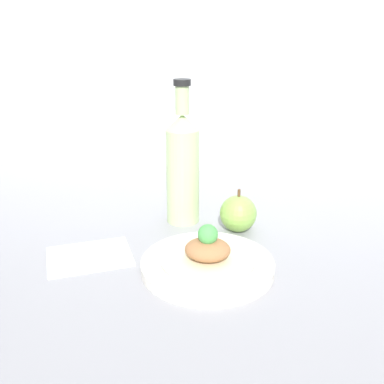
{
  "coord_description": "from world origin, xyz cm",
  "views": [
    {
      "loc": [
        0.37,
        -68.98,
        39.73
      ],
      "look_at": [
        -7.73,
        7.94,
        10.32
      ],
      "focal_mm": 42.0,
      "sensor_mm": 36.0,
      "label": 1
    }
  ],
  "objects_px": {
    "plate": "(205,264)",
    "apple": "(236,213)",
    "plated_food": "(205,251)",
    "cider_bottle": "(181,166)"
  },
  "relations": [
    {
      "from": "plate",
      "to": "plated_food",
      "type": "height_order",
      "value": "plated_food"
    },
    {
      "from": "plated_food",
      "to": "apple",
      "type": "relative_size",
      "value": 1.81
    },
    {
      "from": "plate",
      "to": "apple",
      "type": "xyz_separation_m",
      "value": [
        0.05,
        0.16,
        0.03
      ]
    },
    {
      "from": "plated_food",
      "to": "apple",
      "type": "distance_m",
      "value": 0.17
    },
    {
      "from": "cider_bottle",
      "to": "apple",
      "type": "distance_m",
      "value": 0.15
    },
    {
      "from": "plate",
      "to": "cider_bottle",
      "type": "relative_size",
      "value": 0.77
    },
    {
      "from": "cider_bottle",
      "to": "apple",
      "type": "bearing_deg",
      "value": -18.12
    },
    {
      "from": "plated_food",
      "to": "plate",
      "type": "bearing_deg",
      "value": 45.0
    },
    {
      "from": "plate",
      "to": "apple",
      "type": "bearing_deg",
      "value": 72.87
    },
    {
      "from": "apple",
      "to": "cider_bottle",
      "type": "bearing_deg",
      "value": 161.88
    }
  ]
}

